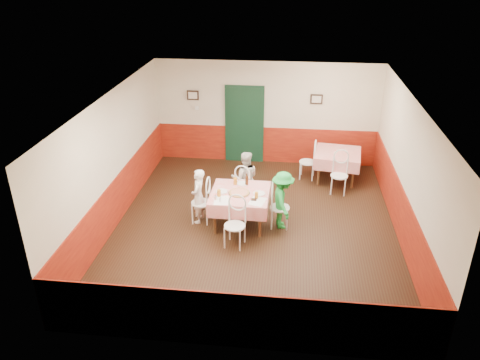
# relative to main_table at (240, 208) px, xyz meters

# --- Properties ---
(floor) EXTENTS (7.00, 7.00, 0.00)m
(floor) POSITION_rel_main_table_xyz_m (0.34, -0.04, -0.38)
(floor) COLOR black
(floor) RESTS_ON ground
(ceiling) EXTENTS (7.00, 7.00, 0.00)m
(ceiling) POSITION_rel_main_table_xyz_m (0.34, -0.04, 2.42)
(ceiling) COLOR white
(ceiling) RESTS_ON back_wall
(back_wall) EXTENTS (6.00, 0.10, 2.80)m
(back_wall) POSITION_rel_main_table_xyz_m (0.34, 3.46, 1.02)
(back_wall) COLOR beige
(back_wall) RESTS_ON ground
(front_wall) EXTENTS (6.00, 0.10, 2.80)m
(front_wall) POSITION_rel_main_table_xyz_m (0.34, -3.54, 1.02)
(front_wall) COLOR beige
(front_wall) RESTS_ON ground
(left_wall) EXTENTS (0.10, 7.00, 2.80)m
(left_wall) POSITION_rel_main_table_xyz_m (-2.66, -0.04, 1.02)
(left_wall) COLOR beige
(left_wall) RESTS_ON ground
(right_wall) EXTENTS (0.10, 7.00, 2.80)m
(right_wall) POSITION_rel_main_table_xyz_m (3.34, -0.04, 1.02)
(right_wall) COLOR beige
(right_wall) RESTS_ON ground
(wainscot_back) EXTENTS (6.00, 0.03, 1.00)m
(wainscot_back) POSITION_rel_main_table_xyz_m (0.34, 3.44, 0.12)
(wainscot_back) COLOR maroon
(wainscot_back) RESTS_ON ground
(wainscot_front) EXTENTS (6.00, 0.03, 1.00)m
(wainscot_front) POSITION_rel_main_table_xyz_m (0.34, -3.53, 0.12)
(wainscot_front) COLOR maroon
(wainscot_front) RESTS_ON ground
(wainscot_left) EXTENTS (0.03, 7.00, 1.00)m
(wainscot_left) POSITION_rel_main_table_xyz_m (-2.65, -0.04, 0.12)
(wainscot_left) COLOR maroon
(wainscot_left) RESTS_ON ground
(wainscot_right) EXTENTS (0.03, 7.00, 1.00)m
(wainscot_right) POSITION_rel_main_table_xyz_m (3.32, -0.04, 0.12)
(wainscot_right) COLOR maroon
(wainscot_right) RESTS_ON ground
(door) EXTENTS (0.96, 0.06, 2.10)m
(door) POSITION_rel_main_table_xyz_m (-0.26, 3.41, 0.68)
(door) COLOR black
(door) RESTS_ON ground
(picture_left) EXTENTS (0.32, 0.03, 0.26)m
(picture_left) POSITION_rel_main_table_xyz_m (-1.66, 3.41, 1.48)
(picture_left) COLOR black
(picture_left) RESTS_ON back_wall
(picture_right) EXTENTS (0.32, 0.03, 0.26)m
(picture_right) POSITION_rel_main_table_xyz_m (1.64, 3.41, 1.48)
(picture_right) COLOR black
(picture_right) RESTS_ON back_wall
(thermostat) EXTENTS (0.10, 0.03, 0.10)m
(thermostat) POSITION_rel_main_table_xyz_m (-1.56, 3.41, 1.12)
(thermostat) COLOR white
(thermostat) RESTS_ON back_wall
(main_table) EXTENTS (1.23, 1.23, 0.77)m
(main_table) POSITION_rel_main_table_xyz_m (0.00, 0.00, 0.00)
(main_table) COLOR red
(main_table) RESTS_ON ground
(second_table) EXTENTS (1.25, 1.25, 0.77)m
(second_table) POSITION_rel_main_table_xyz_m (2.22, 2.47, 0.00)
(second_table) COLOR red
(second_table) RESTS_ON ground
(chair_left) EXTENTS (0.44, 0.44, 0.90)m
(chair_left) POSITION_rel_main_table_xyz_m (-0.85, 0.01, 0.08)
(chair_left) COLOR white
(chair_left) RESTS_ON ground
(chair_right) EXTENTS (0.42, 0.42, 0.90)m
(chair_right) POSITION_rel_main_table_xyz_m (0.85, -0.01, 0.08)
(chair_right) COLOR white
(chair_right) RESTS_ON ground
(chair_far) EXTENTS (0.50, 0.50, 0.90)m
(chair_far) POSITION_rel_main_table_xyz_m (0.01, 0.85, 0.08)
(chair_far) COLOR white
(chair_far) RESTS_ON ground
(chair_near) EXTENTS (0.49, 0.49, 0.90)m
(chair_near) POSITION_rel_main_table_xyz_m (-0.01, -0.85, 0.08)
(chair_near) COLOR white
(chair_near) RESTS_ON ground
(chair_second_a) EXTENTS (0.47, 0.47, 0.90)m
(chair_second_a) POSITION_rel_main_table_xyz_m (1.47, 2.47, 0.08)
(chair_second_a) COLOR white
(chair_second_a) RESTS_ON ground
(chair_second_b) EXTENTS (0.47, 0.47, 0.90)m
(chair_second_b) POSITION_rel_main_table_xyz_m (2.22, 1.72, 0.08)
(chair_second_b) COLOR white
(chair_second_b) RESTS_ON ground
(pizza) EXTENTS (0.43, 0.43, 0.03)m
(pizza) POSITION_rel_main_table_xyz_m (-0.01, -0.04, 0.40)
(pizza) COLOR #B74723
(pizza) RESTS_ON main_table
(plate_left) EXTENTS (0.25, 0.25, 0.01)m
(plate_left) POSITION_rel_main_table_xyz_m (-0.39, -0.01, 0.39)
(plate_left) COLOR white
(plate_left) RESTS_ON main_table
(plate_right) EXTENTS (0.25, 0.25, 0.01)m
(plate_right) POSITION_rel_main_table_xyz_m (0.41, -0.01, 0.39)
(plate_right) COLOR white
(plate_right) RESTS_ON main_table
(plate_far) EXTENTS (0.25, 0.25, 0.01)m
(plate_far) POSITION_rel_main_table_xyz_m (0.01, 0.42, 0.39)
(plate_far) COLOR white
(plate_far) RESTS_ON main_table
(glass_a) EXTENTS (0.08, 0.08, 0.15)m
(glass_a) POSITION_rel_main_table_xyz_m (-0.41, -0.22, 0.46)
(glass_a) COLOR #BF7219
(glass_a) RESTS_ON main_table
(glass_b) EXTENTS (0.07, 0.07, 0.14)m
(glass_b) POSITION_rel_main_table_xyz_m (0.36, -0.22, 0.45)
(glass_b) COLOR #BF7219
(glass_b) RESTS_ON main_table
(glass_c) EXTENTS (0.08, 0.08, 0.15)m
(glass_c) POSITION_rel_main_table_xyz_m (-0.15, 0.37, 0.46)
(glass_c) COLOR #BF7219
(glass_c) RESTS_ON main_table
(beer_bottle) EXTENTS (0.07, 0.07, 0.24)m
(beer_bottle) POSITION_rel_main_table_xyz_m (0.10, 0.37, 0.51)
(beer_bottle) COLOR #381C0A
(beer_bottle) RESTS_ON main_table
(shaker_a) EXTENTS (0.04, 0.04, 0.09)m
(shaker_a) POSITION_rel_main_table_xyz_m (-0.45, -0.39, 0.43)
(shaker_a) COLOR silver
(shaker_a) RESTS_ON main_table
(shaker_b) EXTENTS (0.04, 0.04, 0.09)m
(shaker_b) POSITION_rel_main_table_xyz_m (-0.36, -0.45, 0.43)
(shaker_b) COLOR silver
(shaker_b) RESTS_ON main_table
(shaker_c) EXTENTS (0.04, 0.04, 0.09)m
(shaker_c) POSITION_rel_main_table_xyz_m (-0.46, -0.38, 0.43)
(shaker_c) COLOR #B23319
(shaker_c) RESTS_ON main_table
(menu_left) EXTENTS (0.35, 0.43, 0.00)m
(menu_left) POSITION_rel_main_table_xyz_m (-0.34, -0.40, 0.39)
(menu_left) COLOR white
(menu_left) RESTS_ON main_table
(menu_right) EXTENTS (0.38, 0.46, 0.00)m
(menu_right) POSITION_rel_main_table_xyz_m (0.40, -0.36, 0.39)
(menu_right) COLOR white
(menu_right) RESTS_ON main_table
(wallet) EXTENTS (0.11, 0.09, 0.02)m
(wallet) POSITION_rel_main_table_xyz_m (0.32, -0.31, 0.40)
(wallet) COLOR black
(wallet) RESTS_ON main_table
(diner_left) EXTENTS (0.33, 0.47, 1.23)m
(diner_left) POSITION_rel_main_table_xyz_m (-0.90, 0.01, 0.24)
(diner_left) COLOR gray
(diner_left) RESTS_ON ground
(diner_far) EXTENTS (0.70, 0.59, 1.30)m
(diner_far) POSITION_rel_main_table_xyz_m (0.01, 0.90, 0.28)
(diner_far) COLOR gray
(diner_far) RESTS_ON ground
(diner_right) EXTENTS (0.64, 0.90, 1.27)m
(diner_right) POSITION_rel_main_table_xyz_m (0.90, -0.01, 0.26)
(diner_right) COLOR gray
(diner_right) RESTS_ON ground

